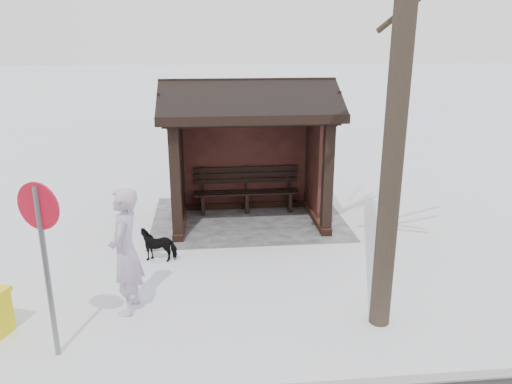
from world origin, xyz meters
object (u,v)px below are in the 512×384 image
Objects in this scene: dog at (159,244)px; road_sign at (42,234)px; pedestrian at (125,252)px; bus_shelter at (248,122)px.

road_sign is (1.07, 2.75, 1.38)m from dog.
pedestrian is 1.45m from road_sign.
bus_shelter is 1.56× the size of road_sign.
bus_shelter is at bearing 158.63° from pedestrian.
bus_shelter reaches higher than pedestrian.
bus_shelter is 5.22× the size of dog.
dog is at bearing 179.00° from pedestrian.
pedestrian is 0.82× the size of road_sign.
dog is 3.26m from road_sign.
pedestrian is at bearing -0.43° from dog.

